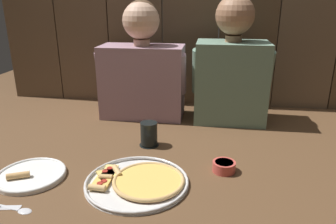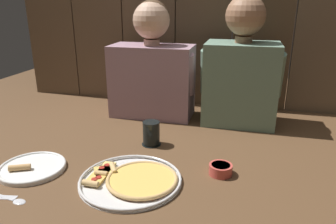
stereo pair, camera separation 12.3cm
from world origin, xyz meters
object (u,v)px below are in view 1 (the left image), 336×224
(dipping_bowl, at_px, (224,166))
(diner_right, at_px, (232,66))
(diner_left, at_px, (142,67))
(dinner_plate, at_px, (31,175))
(drinking_glass, at_px, (149,134))
(pizza_tray, at_px, (140,181))

(dipping_bowl, distance_m, diner_right, 0.60)
(diner_left, bearing_deg, dinner_plate, -110.95)
(dinner_plate, bearing_deg, diner_left, 69.05)
(drinking_glass, bearing_deg, dipping_bowl, -30.14)
(dipping_bowl, relative_size, diner_right, 0.13)
(dinner_plate, bearing_deg, dipping_bowl, 11.30)
(dinner_plate, bearing_deg, drinking_glass, 41.02)
(drinking_glass, distance_m, diner_left, 0.43)
(pizza_tray, xyz_separation_m, dinner_plate, (-0.39, -0.01, -0.00))
(dinner_plate, bearing_deg, diner_right, 43.73)
(pizza_tray, height_order, diner_left, diner_left)
(diner_left, bearing_deg, dipping_bowl, -52.95)
(dinner_plate, relative_size, drinking_glass, 2.31)
(pizza_tray, xyz_separation_m, dipping_bowl, (0.28, 0.12, 0.01))
(dipping_bowl, bearing_deg, drinking_glass, 149.86)
(pizza_tray, xyz_separation_m, drinking_glass, (-0.03, 0.30, 0.04))
(pizza_tray, height_order, dipping_bowl, dipping_bowl)
(dinner_plate, distance_m, diner_right, 1.01)
(pizza_tray, bearing_deg, dinner_plate, -178.35)
(dinner_plate, xyz_separation_m, diner_left, (0.26, 0.68, 0.25))
(dinner_plate, height_order, diner_right, diner_right)
(dinner_plate, relative_size, diner_left, 0.40)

